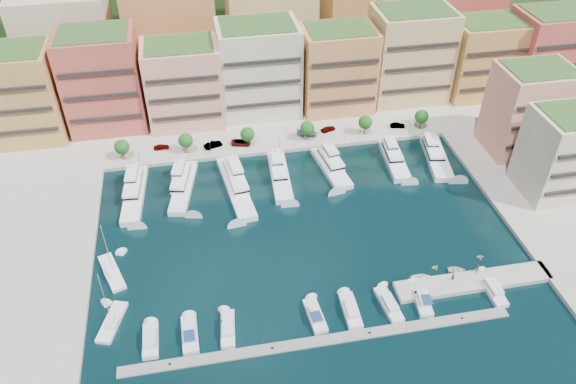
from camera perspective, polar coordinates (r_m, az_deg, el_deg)
name	(u,v)px	position (r m, az deg, el deg)	size (l,w,h in m)	color
ground	(303,229)	(125.00, 1.58, -3.78)	(400.00, 400.00, 0.00)	black
north_quay	(262,95)	(175.02, -2.66, 9.80)	(220.00, 64.00, 2.00)	#9E998E
west_quay	(2,296)	(124.73, -27.07, -9.37)	(34.00, 76.00, 2.00)	#9E998E
hillside	(243,33)	(218.02, -4.62, 15.77)	(240.00, 40.00, 58.00)	#1F3716
south_pontoon	(321,341)	(104.93, 3.42, -14.90)	(72.00, 2.20, 0.35)	gray
finger_pier	(473,283)	(119.47, 18.26, -8.80)	(32.00, 5.00, 2.00)	#9E998E
apartment_0	(16,95)	(163.45, -25.95, 8.87)	(22.00, 16.50, 24.80)	#BC9444
apartment_1	(103,80)	(160.06, -18.31, 10.72)	(20.00, 16.50, 26.80)	#C25540
apartment_2	(183,84)	(157.45, -10.58, 10.76)	(20.00, 15.50, 22.80)	tan
apartment_3	(259,69)	(159.61, -2.99, 12.38)	(22.00, 16.50, 25.80)	beige
apartment_4	(337,69)	(162.32, 5.01, 12.36)	(20.00, 15.50, 23.80)	#E38E55
apartment_5	(410,55)	(170.19, 12.25, 13.49)	(22.00, 16.50, 26.80)	tan
apartment_6	(482,58)	(178.65, 19.13, 12.75)	(20.00, 15.50, 22.80)	#BC9444
apartment_7	(549,52)	(187.06, 25.01, 12.76)	(22.00, 16.50, 24.80)	#C25540
apartment_east_a	(528,110)	(155.17, 23.24, 7.70)	(18.00, 14.50, 22.80)	tan
apartment_east_b	(568,153)	(143.48, 26.55, 3.59)	(18.00, 14.50, 20.80)	beige
backblock_0	(68,44)	(181.00, -21.46, 13.85)	(26.00, 18.00, 30.00)	beige
backblock_1	(172,36)	(177.73, -11.71, 15.26)	(26.00, 18.00, 30.00)	#E38E55
backblock_2	(271,29)	(179.48, -1.77, 16.26)	(26.00, 18.00, 30.00)	tan
backblock_3	(365,22)	(186.12, 7.79, 16.77)	(26.00, 18.00, 30.00)	#BC9444
backblock_4	(454,15)	(197.15, 16.52, 16.86)	(26.00, 18.00, 30.00)	#C25540
tree_0	(122,147)	(148.21, -16.54, 4.41)	(3.80, 3.80, 5.65)	#473323
tree_1	(186,140)	(146.96, -10.37, 5.17)	(3.80, 3.80, 5.65)	#473323
tree_2	(247,134)	(147.44, -4.15, 5.88)	(3.80, 3.80, 5.65)	#473323
tree_3	(307,128)	(149.64, 1.97, 6.50)	(3.80, 3.80, 5.65)	#473323
tree_4	(365,122)	(153.49, 7.86, 7.03)	(3.80, 3.80, 5.65)	#473323
tree_5	(422,117)	(158.86, 13.42, 7.46)	(3.80, 3.80, 5.65)	#473323
lamppost_0	(138,153)	(146.32, -14.97, 3.82)	(0.30, 0.30, 4.20)	black
lamppost_1	(210,146)	(145.51, -7.93, 4.66)	(0.30, 0.30, 4.20)	black
lamppost_2	(279,139)	(146.92, -0.91, 5.43)	(0.30, 0.30, 4.20)	black
lamppost_3	(346,132)	(150.49, 5.89, 6.09)	(0.30, 0.30, 4.20)	black
lamppost_4	(410,125)	(156.06, 12.31, 6.64)	(0.30, 0.30, 4.20)	black
yacht_0	(135,191)	(138.28, -15.33, 0.10)	(6.07, 21.53, 7.30)	white
yacht_1	(183,185)	(137.86, -10.59, 0.75)	(8.03, 20.41, 7.30)	white
yacht_2	(235,184)	(136.23, -5.37, 0.86)	(7.28, 25.03, 7.30)	white
yacht_3	(279,173)	(138.99, -0.89, 1.92)	(5.40, 20.16, 7.30)	white
yacht_4	(331,165)	(142.22, 4.36, 2.71)	(7.00, 18.17, 7.30)	white
yacht_5	(394,157)	(147.02, 10.68, 3.48)	(5.82, 17.52, 7.30)	white
yacht_6	(435,155)	(150.41, 14.75, 3.69)	(8.05, 19.60, 7.30)	white
cruiser_0	(151,341)	(107.04, -13.78, -14.46)	(2.81, 7.60, 2.55)	silver
cruiser_1	(190,335)	(106.40, -9.94, -14.10)	(2.97, 8.15, 2.66)	silver
cruiser_2	(228,329)	(106.27, -6.12, -13.68)	(3.26, 8.51, 2.55)	silver
cruiser_4	(315,316)	(107.67, 2.79, -12.46)	(3.28, 8.20, 2.66)	silver
cruiser_5	(351,311)	(109.02, 6.38, -11.88)	(2.91, 8.53, 2.55)	silver
cruiser_6	(389,305)	(110.96, 10.21, -11.21)	(3.47, 8.97, 2.55)	silver
cruiser_7	(422,300)	(113.04, 13.46, -10.60)	(3.65, 8.44, 2.66)	silver
cruiser_9	(492,289)	(118.82, 20.03, -9.26)	(2.69, 9.06, 2.55)	silver
sailboat_1	(112,273)	(120.54, -17.45, -7.84)	(6.25, 11.20, 13.20)	white
sailboat_0	(112,323)	(111.77, -17.42, -12.55)	(5.60, 9.84, 13.20)	white
tender_2	(457,270)	(120.55, 16.75, -7.60)	(2.63, 3.69, 0.76)	silver
tender_3	(480,256)	(124.88, 18.94, -6.20)	(1.38, 1.59, 0.84)	beige
tender_1	(435,267)	(119.94, 14.69, -7.38)	(1.33, 1.55, 0.81)	beige
tender_0	(421,278)	(117.15, 13.35, -8.46)	(2.89, 4.05, 0.84)	white
car_0	(161,147)	(151.35, -12.75, 4.50)	(1.60, 3.98, 1.36)	gray
car_1	(213,145)	(149.54, -7.62, 4.78)	(1.69, 4.86, 1.60)	gray
car_2	(241,142)	(149.81, -4.79, 5.05)	(2.41, 5.23, 1.45)	gray
car_3	(307,133)	(153.25, 1.94, 6.05)	(2.25, 5.53, 1.61)	gray
car_4	(328,129)	(155.33, 4.10, 6.42)	(1.71, 4.25, 1.45)	gray
car_5	(397,125)	(159.46, 11.06, 6.65)	(1.40, 4.02, 1.33)	gray
person_0	(453,277)	(116.83, 16.39, -8.29)	(0.63, 0.42, 1.74)	#242949
person_1	(477,269)	(119.78, 18.66, -7.40)	(0.94, 0.73, 1.94)	#523731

